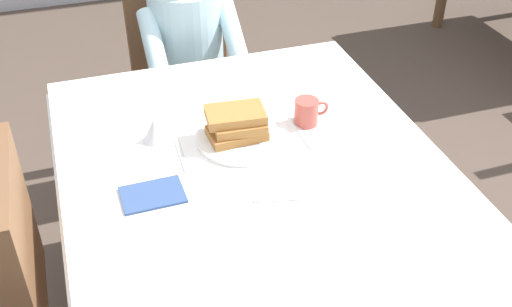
# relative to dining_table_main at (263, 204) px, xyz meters

# --- Properties ---
(dining_table_main) EXTENTS (1.12, 1.52, 0.74)m
(dining_table_main) POSITION_rel_dining_table_main_xyz_m (0.00, 0.00, 0.00)
(dining_table_main) COLOR white
(dining_table_main) RESTS_ON ground
(chair_diner) EXTENTS (0.44, 0.45, 0.93)m
(chair_diner) POSITION_rel_dining_table_main_xyz_m (0.02, 1.17, -0.12)
(chair_diner) COLOR brown
(chair_diner) RESTS_ON ground
(diner_person) EXTENTS (0.40, 0.43, 1.12)m
(diner_person) POSITION_rel_dining_table_main_xyz_m (0.02, 1.01, 0.02)
(diner_person) COLOR silver
(diner_person) RESTS_ON ground
(plate_breakfast) EXTENTS (0.28, 0.28, 0.02)m
(plate_breakfast) POSITION_rel_dining_table_main_xyz_m (-0.00, 0.21, 0.10)
(plate_breakfast) COLOR white
(plate_breakfast) RESTS_ON dining_table_main
(breakfast_stack) EXTENTS (0.19, 0.14, 0.09)m
(breakfast_stack) POSITION_rel_dining_table_main_xyz_m (-0.01, 0.21, 0.15)
(breakfast_stack) COLOR #A36B33
(breakfast_stack) RESTS_ON plate_breakfast
(cup_coffee) EXTENTS (0.11, 0.08, 0.08)m
(cup_coffee) POSITION_rel_dining_table_main_xyz_m (0.22, 0.23, 0.13)
(cup_coffee) COLOR #B24C42
(cup_coffee) RESTS_ON dining_table_main
(syrup_pitcher) EXTENTS (0.08, 0.08, 0.07)m
(syrup_pitcher) POSITION_rel_dining_table_main_xyz_m (-0.25, 0.29, 0.13)
(syrup_pitcher) COLOR silver
(syrup_pitcher) RESTS_ON dining_table_main
(fork_left_of_plate) EXTENTS (0.02, 0.18, 0.00)m
(fork_left_of_plate) POSITION_rel_dining_table_main_xyz_m (-0.19, 0.19, 0.09)
(fork_left_of_plate) COLOR silver
(fork_left_of_plate) RESTS_ON dining_table_main
(knife_right_of_plate) EXTENTS (0.01, 0.20, 0.00)m
(knife_right_of_plate) POSITION_rel_dining_table_main_xyz_m (0.19, 0.19, 0.09)
(knife_right_of_plate) COLOR silver
(knife_right_of_plate) RESTS_ON dining_table_main
(spoon_near_edge) EXTENTS (0.15, 0.05, 0.00)m
(spoon_near_edge) POSITION_rel_dining_table_main_xyz_m (0.02, -0.10, 0.09)
(spoon_near_edge) COLOR silver
(spoon_near_edge) RESTS_ON dining_table_main
(napkin_folded) EXTENTS (0.17, 0.12, 0.01)m
(napkin_folded) POSITION_rel_dining_table_main_xyz_m (-0.31, 0.03, 0.09)
(napkin_folded) COLOR #334C7F
(napkin_folded) RESTS_ON dining_table_main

